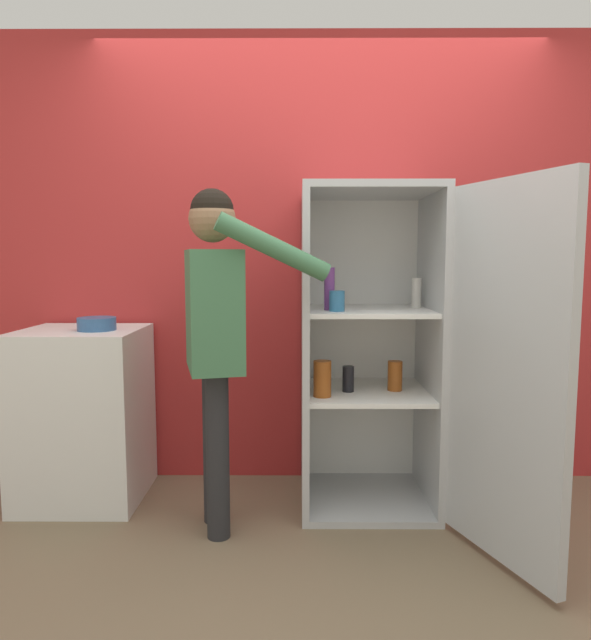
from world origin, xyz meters
TOP-DOWN VIEW (x-y plane):
  - ground_plane at (0.00, 0.00)m, footprint 12.00×12.00m
  - wall_back at (0.00, 0.98)m, footprint 7.00×0.06m
  - refrigerator at (0.35, 0.51)m, footprint 0.97×1.30m
  - person at (-0.50, 0.28)m, footprint 0.70×0.54m
  - counter at (-1.27, 0.64)m, footprint 0.62×0.59m
  - bowl at (-1.17, 0.60)m, footprint 0.20×0.20m

SIDE VIEW (x-z plane):
  - ground_plane at x=0.00m, z-range 0.00..0.00m
  - counter at x=-1.27m, z-range 0.00..0.92m
  - refrigerator at x=0.35m, z-range 0.00..1.65m
  - bowl at x=-1.17m, z-range 0.92..0.99m
  - person at x=-0.50m, z-range 0.22..1.82m
  - wall_back at x=0.00m, z-range 0.00..2.55m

